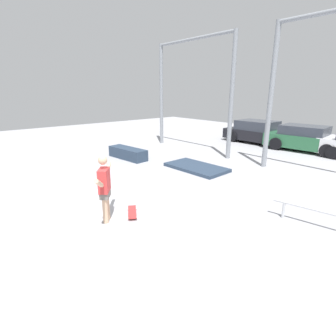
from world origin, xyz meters
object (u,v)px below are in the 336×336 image
manual_pad (196,167)px  parked_car_black (258,132)px  skateboard (132,212)px  skateboarder (105,186)px  parked_car_green (306,139)px  grind_box (128,153)px

manual_pad → parked_car_black: 7.18m
skateboard → parked_car_black: bearing=137.9°
skateboarder → skateboard: (0.11, 0.68, -0.85)m
skateboarder → parked_car_green: bearing=130.6°
parked_car_black → parked_car_green: size_ratio=0.98×
grind_box → parked_car_green: (4.73, 8.11, 0.40)m
parked_car_green → parked_car_black: bearing=173.0°
grind_box → parked_car_green: size_ratio=0.52×
manual_pad → skateboard: bearing=-67.6°
parked_car_black → parked_car_green: bearing=-2.3°
skateboard → parked_car_green: parked_car_green is taller
manual_pad → parked_car_green: parked_car_green is taller
parked_car_black → skateboarder: bearing=-75.4°
manual_pad → parked_car_green: bearing=78.4°
parked_car_black → skateboard: bearing=-74.1°
parked_car_green → skateboard: bearing=-92.9°
skateboarder → grind_box: size_ratio=0.78×
manual_pad → grind_box: bearing=-159.9°
skateboarder → parked_car_green: 11.87m
manual_pad → parked_car_green: size_ratio=0.61×
grind_box → parked_car_black: parked_car_black is taller
grind_box → manual_pad: grind_box is taller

